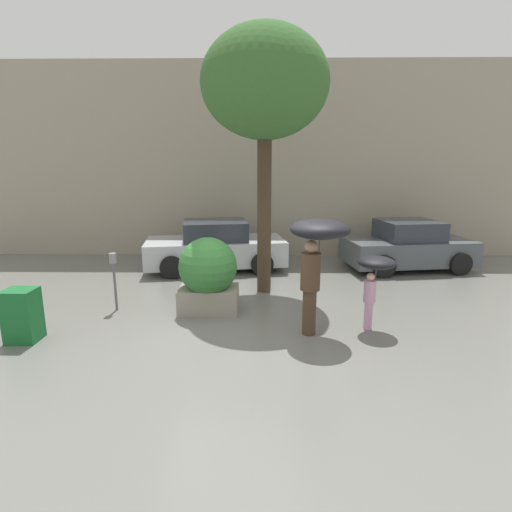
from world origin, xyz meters
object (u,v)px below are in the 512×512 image
Objects in this scene: person_child at (375,272)px; parking_meter at (114,269)px; newspaper_box at (22,315)px; street_tree at (265,86)px; planter_box at (208,274)px; parked_car_far at (407,247)px; person_adult at (317,244)px; parked_car_near at (216,247)px.

parking_meter is (-4.96, 0.88, -0.20)m from person_child.
person_child is 5.04m from parking_meter.
parking_meter is 1.32× the size of newspaper_box.
person_child is at bearing -48.59° from street_tree.
planter_box is 3.18m from person_child.
street_tree is at bearing 110.22° from parked_car_far.
planter_box reaches higher than newspaper_box.
parked_car_far is at bearing 34.90° from person_adult.
newspaper_box is (-8.16, -4.99, -0.17)m from parked_car_far.
street_tree is at bearing 114.66° from person_child.
person_adult reaches higher than parked_car_near.
person_adult is at bearing -162.78° from parked_car_near.
person_child is at bearing -151.68° from parked_car_near.
parked_car_far is 0.64× the size of street_tree.
planter_box is 0.41× the size of parked_car_far.
person_child is at bearing -15.20° from planter_box.
parked_car_near is 4.62m from street_tree.
person_adult is 5.11m from parked_car_near.
person_child is 4.93m from parked_car_far.
planter_box is 0.26× the size of street_tree.
parked_car_far is (5.22, 3.57, -0.17)m from planter_box.
parked_car_near reaches higher than parking_meter.
person_child is (3.06, -0.83, 0.27)m from planter_box.
person_adult reaches higher than parking_meter.
parked_car_near is at bearing 110.89° from person_child.
planter_box is at bearing -129.40° from street_tree.
parked_car_near is at bearing 61.11° from newspaper_box.
parked_car_near is at bearing 64.03° from parking_meter.
person_child is at bearing 5.65° from newspaper_box.
street_tree reaches higher than parking_meter.
parking_meter is (-1.90, 0.05, 0.07)m from planter_box.
street_tree reaches higher than parked_car_far.
person_child is 0.33× the size of parked_car_near.
parked_car_near is (-2.24, 4.49, -0.97)m from person_adult.
parked_car_far is (2.17, 4.40, -0.44)m from person_child.
newspaper_box is at bearing -154.13° from planter_box.
parked_car_far is at bearing 47.04° from person_child.
person_adult is 0.49× the size of parked_car_near.
person_child is 4.53m from street_tree.
person_adult is 3.89m from street_tree.
parking_meter is (-1.66, -3.40, 0.23)m from parked_car_near.
newspaper_box is (-1.03, -1.47, -0.41)m from parking_meter.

